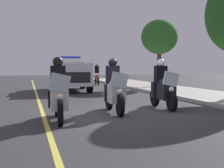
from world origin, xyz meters
name	(u,v)px	position (x,y,z in m)	size (l,w,h in m)	color
ground_plane	(112,112)	(0.00, 0.00, 0.00)	(80.00, 80.00, 0.00)	#333335
curb_strip	(219,106)	(0.00, 3.92, 0.07)	(48.00, 0.24, 0.15)	#B7B5AD
lane_stripe_center	(43,115)	(0.00, -2.13, 0.00)	(48.00, 0.12, 0.01)	#E0D14C
police_motorcycle_lead_left	(58,95)	(1.00, -1.78, 0.70)	(2.14, 0.59, 1.72)	black
police_motorcycle_lead_right	(114,90)	(0.03, 0.05, 0.70)	(2.14, 0.59, 1.72)	black
police_motorcycle_trailing	(163,88)	(-0.37, 1.92, 0.70)	(2.14, 0.59, 1.72)	black
police_suv	(71,73)	(-8.73, -0.10, 1.07)	(4.99, 2.27, 2.05)	silver
cyclist_background	(97,74)	(-14.01, 2.71, 0.84)	(1.76, 0.33, 1.69)	black
tree_far_back	(159,37)	(-9.97, 6.21, 3.46)	(2.50, 2.50, 4.58)	#4C3823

